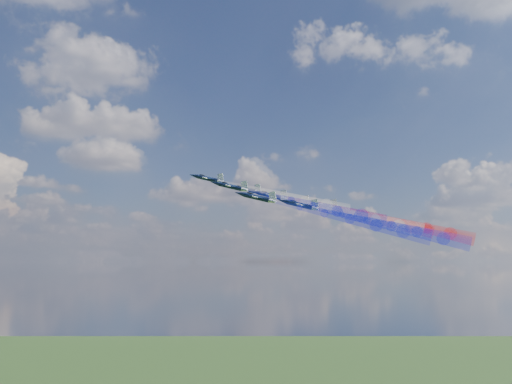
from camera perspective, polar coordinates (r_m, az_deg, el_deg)
name	(u,v)px	position (r m, az deg, el deg)	size (l,w,h in m)	color
jet_lead	(208,179)	(189.35, -4.98, 1.37)	(10.66, 13.32, 3.55)	black
trail_lead	(284,196)	(179.81, 2.85, -0.40)	(4.44, 43.32, 4.44)	white
jet_inner_left	(231,186)	(175.25, -2.63, 0.57)	(10.66, 13.32, 3.55)	black
trail_inner_left	(314,205)	(167.00, 5.96, -1.39)	(4.44, 43.32, 4.44)	#171FC5
jet_inner_right	(245,189)	(193.95, -1.14, 0.31)	(10.66, 13.32, 3.55)	black
trail_inner_right	(320,206)	(186.22, 6.64, -1.47)	(4.44, 43.32, 4.44)	red
jet_outer_left	(257,197)	(159.91, 0.10, -0.57)	(10.66, 13.32, 3.55)	black
trail_outer_left	(350,219)	(153.24, 9.65, -2.76)	(4.44, 43.32, 4.44)	#171FC5
jet_center_third	(270,195)	(181.09, 1.47, -0.35)	(10.66, 13.32, 3.55)	black
trail_center_third	(352,214)	(174.76, 9.89, -2.27)	(4.44, 43.32, 4.44)	white
jet_outer_right	(294,200)	(199.68, 3.88, -0.87)	(10.66, 13.32, 3.55)	black
trail_outer_right	(369,218)	(194.33, 11.56, -2.60)	(4.44, 43.32, 4.44)	red
jet_rear_left	(300,205)	(167.37, 4.54, -1.33)	(10.66, 13.32, 3.55)	black
trail_rear_left	(391,226)	(162.74, 13.75, -3.41)	(4.44, 43.32, 4.44)	#171FC5
jet_rear_right	(320,204)	(186.29, 6.63, -1.27)	(10.66, 13.32, 3.55)	black
trail_rear_right	(403,223)	(182.40, 14.91, -3.12)	(4.44, 43.32, 4.44)	red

